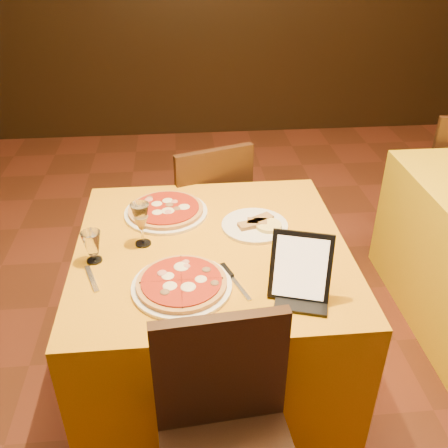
{
  "coord_description": "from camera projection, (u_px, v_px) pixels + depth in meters",
  "views": [
    {
      "loc": [
        -0.33,
        -1.38,
        1.89
      ],
      "look_at": [
        -0.17,
        0.29,
        0.86
      ],
      "focal_mm": 40.0,
      "sensor_mm": 36.0,
      "label": 1
    }
  ],
  "objects": [
    {
      "name": "floor",
      "position": [
        269.0,
        424.0,
        2.18
      ],
      "size": [
        6.0,
        7.0,
        0.01
      ],
      "primitive_type": "cube",
      "color": "#5E2D19",
      "rests_on": "ground"
    },
    {
      "name": "main_table",
      "position": [
        212.0,
        314.0,
        2.23
      ],
      "size": [
        1.1,
        1.1,
        0.75
      ],
      "primitive_type": "cube",
      "color": "orange",
      "rests_on": "floor"
    },
    {
      "name": "chair_main_far",
      "position": [
        202.0,
        212.0,
        2.85
      ],
      "size": [
        0.46,
        0.46,
        0.91
      ],
      "primitive_type": null,
      "rotation": [
        0.0,
        0.0,
        3.46
      ],
      "color": "black",
      "rests_on": "floor"
    },
    {
      "name": "chair_side_far",
      "position": [
        448.0,
        174.0,
        3.27
      ],
      "size": [
        0.44,
        0.44,
        0.91
      ],
      "primitive_type": null,
      "rotation": [
        0.0,
        0.0,
        3.0
      ],
      "color": "black",
      "rests_on": "floor"
    },
    {
      "name": "pizza_near",
      "position": [
        182.0,
        284.0,
        1.79
      ],
      "size": [
        0.36,
        0.36,
        0.03
      ],
      "rotation": [
        0.0,
        0.0,
        -0.43
      ],
      "color": "white",
      "rests_on": "main_table"
    },
    {
      "name": "pizza_far",
      "position": [
        166.0,
        211.0,
        2.24
      ],
      "size": [
        0.37,
        0.37,
        0.03
      ],
      "rotation": [
        0.0,
        0.0,
        0.15
      ],
      "color": "white",
      "rests_on": "main_table"
    },
    {
      "name": "cutlet_dish",
      "position": [
        255.0,
        224.0,
        2.15
      ],
      "size": [
        0.29,
        0.29,
        0.03
      ],
      "rotation": [
        0.0,
        0.0,
        -0.11
      ],
      "color": "white",
      "rests_on": "main_table"
    },
    {
      "name": "wine_glass",
      "position": [
        141.0,
        224.0,
        1.99
      ],
      "size": [
        0.09,
        0.09,
        0.19
      ],
      "primitive_type": null,
      "rotation": [
        0.0,
        0.0,
        0.41
      ],
      "color": "#D7B87A",
      "rests_on": "main_table"
    },
    {
      "name": "water_glass",
      "position": [
        92.0,
        247.0,
        1.91
      ],
      "size": [
        0.08,
        0.08,
        0.13
      ],
      "primitive_type": null,
      "rotation": [
        0.0,
        0.0,
        -0.37
      ],
      "color": "white",
      "rests_on": "main_table"
    },
    {
      "name": "tablet",
      "position": [
        301.0,
        267.0,
        1.71
      ],
      "size": [
        0.23,
        0.16,
        0.24
      ],
      "primitive_type": "cube",
      "rotation": [
        -0.35,
        0.0,
        -0.3
      ],
      "color": "black",
      "rests_on": "main_table"
    },
    {
      "name": "knife",
      "position": [
        237.0,
        284.0,
        1.81
      ],
      "size": [
        0.08,
        0.19,
        0.01
      ],
      "primitive_type": "cube",
      "rotation": [
        0.0,
        0.0,
        1.92
      ],
      "color": "#B3B4BA",
      "rests_on": "main_table"
    },
    {
      "name": "fork_near",
      "position": [
        92.0,
        279.0,
        1.84
      ],
      "size": [
        0.07,
        0.16,
        0.01
      ],
      "primitive_type": "cube",
      "rotation": [
        0.0,
        0.0,
        1.91
      ],
      "color": "#B2B2B9",
      "rests_on": "main_table"
    },
    {
      "name": "fork_far",
      "position": [
        194.0,
        209.0,
        2.28
      ],
      "size": [
        0.07,
        0.15,
        0.01
      ],
      "primitive_type": "cube",
      "rotation": [
        0.0,
        0.0,
        1.89
      ],
      "color": "#A7A5AC",
      "rests_on": "main_table"
    }
  ]
}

